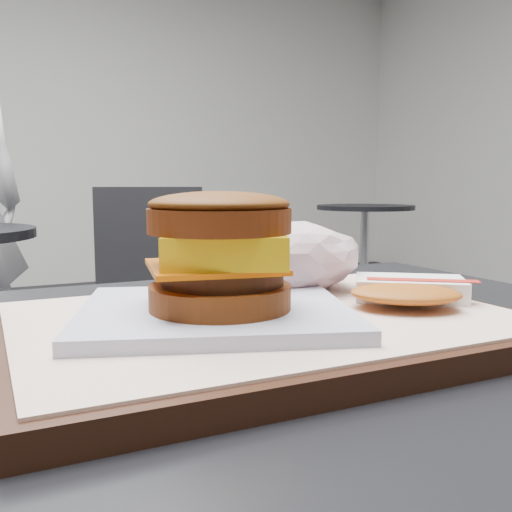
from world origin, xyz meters
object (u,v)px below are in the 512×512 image
(hash_brown, at_px, (408,291))
(neighbor_chair, at_px, (118,287))
(breakfast_sandwich, at_px, (219,267))
(serving_tray, at_px, (264,327))
(crumpled_wrapper, at_px, (287,256))

(hash_brown, height_order, neighbor_chair, neighbor_chair)
(hash_brown, distance_m, neighbor_chair, 1.76)
(breakfast_sandwich, height_order, neighbor_chair, breakfast_sandwich)
(breakfast_sandwich, bearing_deg, neighbor_chair, 80.32)
(hash_brown, xyz_separation_m, neighbor_chair, (0.13, 1.73, -0.29))
(serving_tray, bearing_deg, hash_brown, -7.93)
(serving_tray, distance_m, breakfast_sandwich, 0.06)
(breakfast_sandwich, bearing_deg, hash_brown, -3.20)
(breakfast_sandwich, relative_size, crumpled_wrapper, 1.64)
(crumpled_wrapper, height_order, neighbor_chair, neighbor_chair)
(serving_tray, xyz_separation_m, breakfast_sandwich, (-0.04, -0.01, 0.05))
(hash_brown, height_order, crumpled_wrapper, crumpled_wrapper)
(neighbor_chair, bearing_deg, serving_tray, -98.43)
(crumpled_wrapper, bearing_deg, neighbor_chair, 83.32)
(breakfast_sandwich, bearing_deg, crumpled_wrapper, 40.03)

